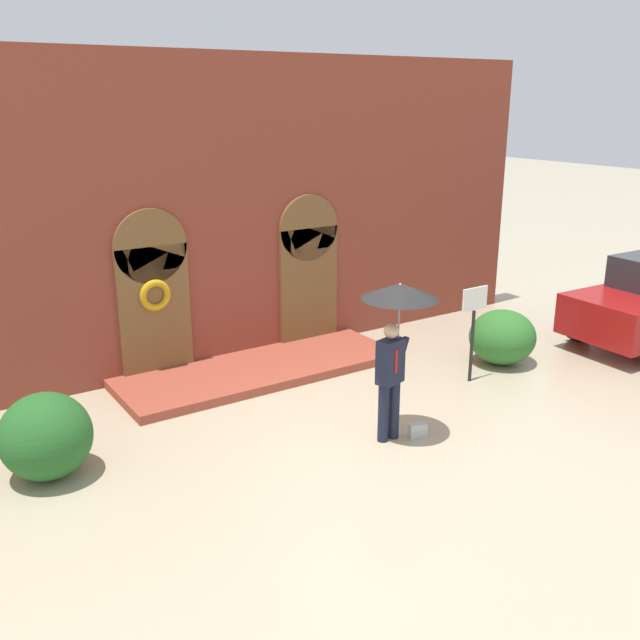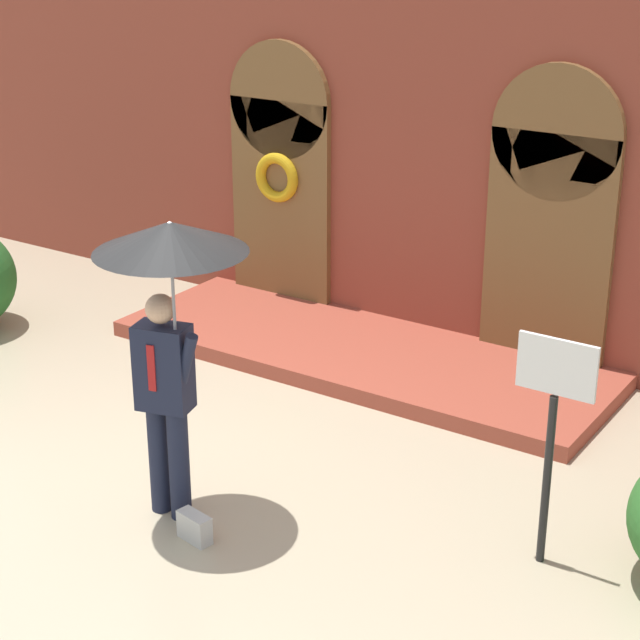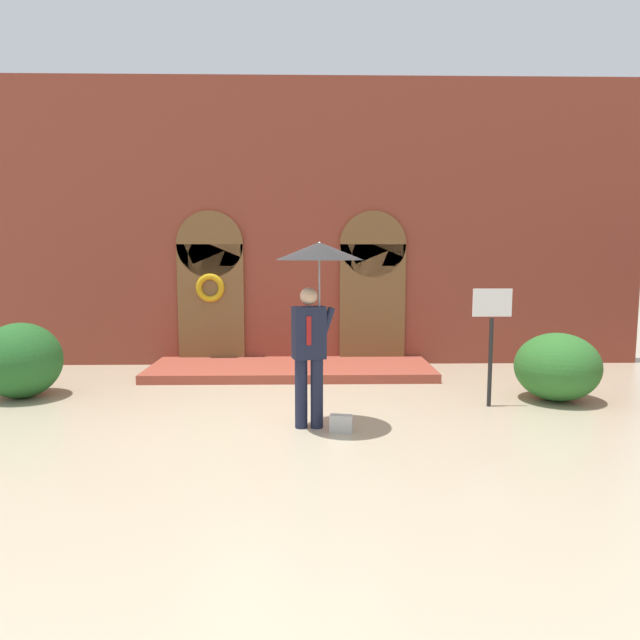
{
  "view_description": "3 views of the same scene",
  "coord_description": "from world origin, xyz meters",
  "px_view_note": "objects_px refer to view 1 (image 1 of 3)",
  "views": [
    {
      "loc": [
        -5.74,
        -7.68,
        4.87
      ],
      "look_at": [
        0.37,
        1.63,
        1.34
      ],
      "focal_mm": 40.0,
      "sensor_mm": 36.0,
      "label": 1
    },
    {
      "loc": [
        5.26,
        -5.59,
        4.41
      ],
      "look_at": [
        0.37,
        1.74,
        0.96
      ],
      "focal_mm": 60.0,
      "sensor_mm": 36.0,
      "label": 2
    },
    {
      "loc": [
        0.32,
        -7.36,
        2.22
      ],
      "look_at": [
        0.51,
        1.46,
        1.19
      ],
      "focal_mm": 32.0,
      "sensor_mm": 36.0,
      "label": 3
    }
  ],
  "objects_px": {
    "shrub_left": "(46,436)",
    "handbag": "(418,431)",
    "person_with_umbrella": "(397,315)",
    "sign_post": "(474,318)",
    "shrub_right": "(502,337)"
  },
  "relations": [
    {
      "from": "person_with_umbrella",
      "to": "shrub_left",
      "type": "relative_size",
      "value": 1.93
    },
    {
      "from": "person_with_umbrella",
      "to": "sign_post",
      "type": "xyz_separation_m",
      "value": [
        2.53,
        0.98,
        -0.75
      ]
    },
    {
      "from": "shrub_left",
      "to": "shrub_right",
      "type": "xyz_separation_m",
      "value": [
        8.21,
        -0.34,
        -0.07
      ]
    },
    {
      "from": "person_with_umbrella",
      "to": "handbag",
      "type": "relative_size",
      "value": 8.44
    },
    {
      "from": "handbag",
      "to": "sign_post",
      "type": "relative_size",
      "value": 0.16
    },
    {
      "from": "shrub_right",
      "to": "handbag",
      "type": "bearing_deg",
      "value": -155.92
    },
    {
      "from": "handbag",
      "to": "shrub_left",
      "type": "height_order",
      "value": "shrub_left"
    },
    {
      "from": "handbag",
      "to": "sign_post",
      "type": "xyz_separation_m",
      "value": [
        2.23,
        1.18,
        1.05
      ]
    },
    {
      "from": "sign_post",
      "to": "shrub_right",
      "type": "distance_m",
      "value": 1.35
    },
    {
      "from": "person_with_umbrella",
      "to": "shrub_right",
      "type": "distance_m",
      "value": 4.13
    },
    {
      "from": "sign_post",
      "to": "shrub_left",
      "type": "bearing_deg",
      "value": 174.58
    },
    {
      "from": "shrub_left",
      "to": "handbag",
      "type": "bearing_deg",
      "value": -20.88
    },
    {
      "from": "handbag",
      "to": "shrub_right",
      "type": "height_order",
      "value": "shrub_right"
    },
    {
      "from": "person_with_umbrella",
      "to": "handbag",
      "type": "bearing_deg",
      "value": -33.6
    },
    {
      "from": "sign_post",
      "to": "shrub_right",
      "type": "height_order",
      "value": "sign_post"
    }
  ]
}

